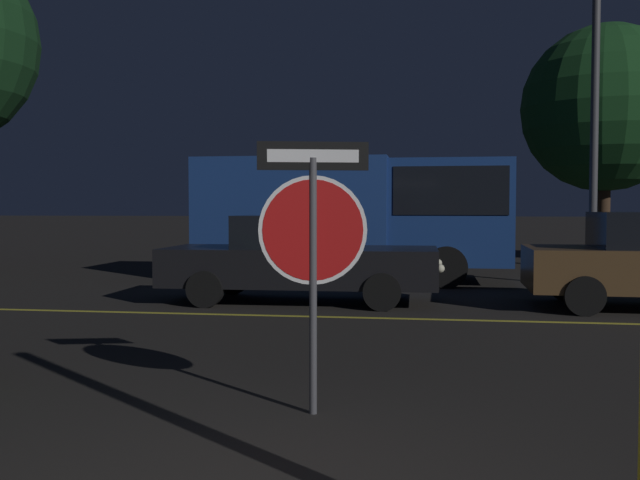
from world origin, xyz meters
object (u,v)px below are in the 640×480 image
at_px(street_lamp, 595,101).
at_px(delivery_truck, 362,210).
at_px(stop_sign, 313,227).
at_px(tree_1, 606,109).
at_px(passing_car_2, 299,259).

bearing_deg(street_lamp, delivery_truck, 174.38).
distance_m(stop_sign, tree_1, 15.50).
bearing_deg(tree_1, delivery_truck, -146.28).
xyz_separation_m(delivery_truck, street_lamp, (4.77, -0.47, 2.21)).
height_order(street_lamp, tree_1, tree_1).
bearing_deg(tree_1, street_lamp, -105.63).
bearing_deg(delivery_truck, stop_sign, 3.12).
bearing_deg(passing_car_2, stop_sign, 10.27).
relative_size(stop_sign, delivery_truck, 0.32).
height_order(passing_car_2, street_lamp, street_lamp).
xyz_separation_m(passing_car_2, street_lamp, (5.50, 3.24, 3.04)).
distance_m(delivery_truck, street_lamp, 5.28).
distance_m(street_lamp, tree_1, 4.68).
bearing_deg(delivery_truck, passing_car_2, -11.23).
bearing_deg(street_lamp, stop_sign, -113.36).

